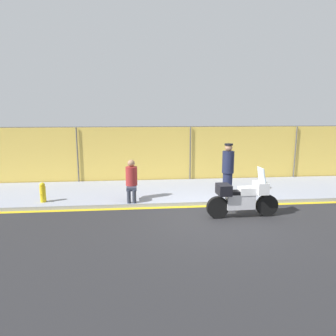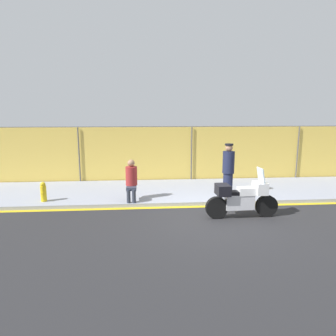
{
  "view_description": "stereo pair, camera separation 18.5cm",
  "coord_description": "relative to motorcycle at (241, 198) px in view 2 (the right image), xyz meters",
  "views": [
    {
      "loc": [
        -2.23,
        -8.03,
        2.98
      ],
      "look_at": [
        -1.24,
        1.93,
        1.14
      ],
      "focal_mm": 32.0,
      "sensor_mm": 36.0,
      "label": 1
    },
    {
      "loc": [
        -2.05,
        -8.05,
        2.98
      ],
      "look_at": [
        -1.24,
        1.93,
        1.14
      ],
      "focal_mm": 32.0,
      "sensor_mm": 36.0,
      "label": 2
    }
  ],
  "objects": [
    {
      "name": "ground_plane",
      "position": [
        -0.72,
        -0.03,
        -0.58
      ],
      "size": [
        120.0,
        120.0,
        0.0
      ],
      "primitive_type": "plane",
      "color": "#262628"
    },
    {
      "name": "sidewalk",
      "position": [
        -0.72,
        2.9,
        -0.52
      ],
      "size": [
        35.41,
        3.45,
        0.12
      ],
      "color": "#8E93A3",
      "rests_on": "ground_plane"
    },
    {
      "name": "curb_paint_stripe",
      "position": [
        -0.72,
        1.09,
        -0.58
      ],
      "size": [
        35.41,
        0.18,
        0.01
      ],
      "color": "gold",
      "rests_on": "ground_plane"
    },
    {
      "name": "storefront_fence",
      "position": [
        -0.72,
        4.72,
        0.61
      ],
      "size": [
        33.64,
        0.17,
        2.4
      ],
      "color": "gold",
      "rests_on": "ground_plane"
    },
    {
      "name": "motorcycle",
      "position": [
        0.0,
        0.0,
        0.0
      ],
      "size": [
        2.13,
        0.53,
        1.45
      ],
      "rotation": [
        0.0,
        0.0,
        0.03
      ],
      "color": "black",
      "rests_on": "ground_plane"
    },
    {
      "name": "officer_standing",
      "position": [
        0.18,
        2.06,
        0.46
      ],
      "size": [
        0.41,
        0.41,
        1.81
      ],
      "color": "#191E38",
      "rests_on": "sidewalk"
    },
    {
      "name": "person_seated_on_curb",
      "position": [
        -3.2,
        1.66,
        0.29
      ],
      "size": [
        0.38,
        0.69,
        1.35
      ],
      "color": "#2D3342",
      "rests_on": "sidewalk"
    },
    {
      "name": "fire_hydrant",
      "position": [
        -6.07,
        1.69,
        -0.14
      ],
      "size": [
        0.19,
        0.23,
        0.65
      ],
      "color": "gold",
      "rests_on": "sidewalk"
    }
  ]
}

